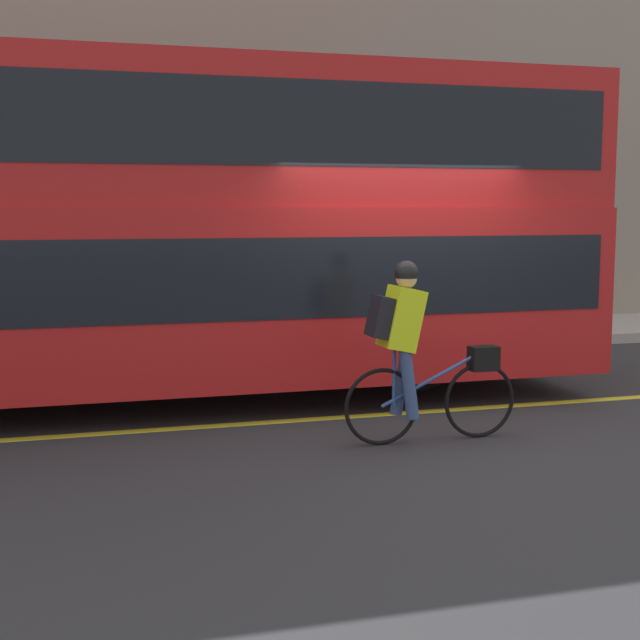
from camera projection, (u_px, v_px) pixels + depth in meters
ground_plane at (409, 419)px, 8.82m from camera, size 80.00×80.00×0.00m
road_center_line at (400, 413)px, 9.04m from camera, size 50.00×0.14×0.01m
sidewalk_curb at (290, 342)px, 13.39m from camera, size 60.00×2.25×0.16m
building_facade at (269, 144)px, 14.23m from camera, size 60.00×0.30×6.18m
bus at (160, 218)px, 9.25m from camera, size 9.28×2.46×3.52m
cyclist_on_bike at (414, 345)px, 7.82m from camera, size 1.63×0.32×1.62m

